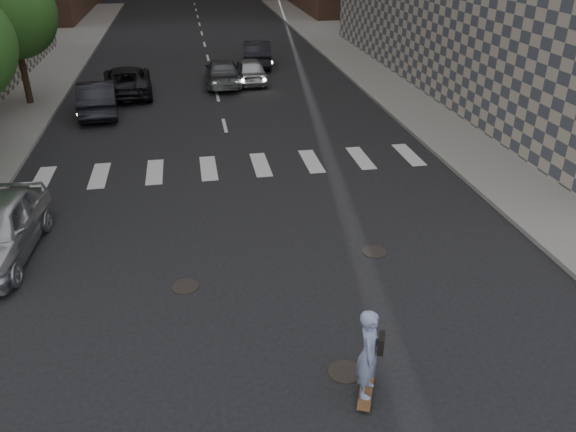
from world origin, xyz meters
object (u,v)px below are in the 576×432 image
object	(u,v)px
tree_c	(12,9)
traffic_car_d	(249,70)
traffic_car_a	(98,97)
traffic_car_c	(127,81)
skateboarder	(369,353)
traffic_car_e	(257,53)
traffic_car_b	(223,72)

from	to	relation	value
tree_c	traffic_car_d	xyz separation A→B (m)	(11.51, 2.62, -3.93)
traffic_car_a	traffic_car_d	xyz separation A→B (m)	(7.90, 4.81, -0.08)
tree_c	traffic_car_d	bearing A→B (deg)	12.82
tree_c	traffic_car_d	world-z (taller)	tree_c
traffic_car_c	traffic_car_d	xyz separation A→B (m)	(6.79, 1.47, -0.03)
traffic_car_d	skateboarder	bearing A→B (deg)	85.70
traffic_car_a	traffic_car_e	bearing A→B (deg)	-140.02
tree_c	traffic_car_b	distance (m)	10.95
traffic_car_c	traffic_car_e	world-z (taller)	traffic_car_e
tree_c	traffic_car_e	world-z (taller)	tree_c
traffic_car_a	traffic_car_d	world-z (taller)	traffic_car_a
traffic_car_c	traffic_car_d	world-z (taller)	traffic_car_c
traffic_car_c	traffic_car_b	bearing A→B (deg)	-171.69
traffic_car_a	traffic_car_e	world-z (taller)	traffic_car_e
tree_c	traffic_car_c	xyz separation A→B (m)	(4.71, 1.15, -3.89)
traffic_car_b	traffic_car_c	distance (m)	5.36
traffic_car_b	traffic_car_c	xyz separation A→B (m)	(-5.24, -1.14, 0.04)
skateboarder	traffic_car_a	bearing A→B (deg)	133.02
tree_c	traffic_car_c	bearing A→B (deg)	13.73
traffic_car_d	traffic_car_a	bearing A→B (deg)	28.48
traffic_car_b	traffic_car_e	bearing A→B (deg)	-117.88
traffic_car_a	traffic_car_e	xyz separation A→B (m)	(8.92, 9.05, 0.00)
traffic_car_d	traffic_car_e	xyz separation A→B (m)	(1.02, 4.24, 0.08)
skateboarder	traffic_car_d	world-z (taller)	skateboarder
traffic_car_a	traffic_car_c	bearing A→B (deg)	-113.71
traffic_car_b	traffic_car_e	size ratio (longest dim) A/B	1.01
tree_c	skateboarder	world-z (taller)	tree_c
tree_c	skateboarder	xyz separation A→B (m)	(10.89, -22.33, -3.59)
tree_c	traffic_car_e	size ratio (longest dim) A/B	1.35
tree_c	traffic_car_a	size ratio (longest dim) A/B	1.35
traffic_car_b	traffic_car_d	bearing A→B (deg)	-166.60
traffic_car_a	traffic_car_c	size ratio (longest dim) A/B	0.90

